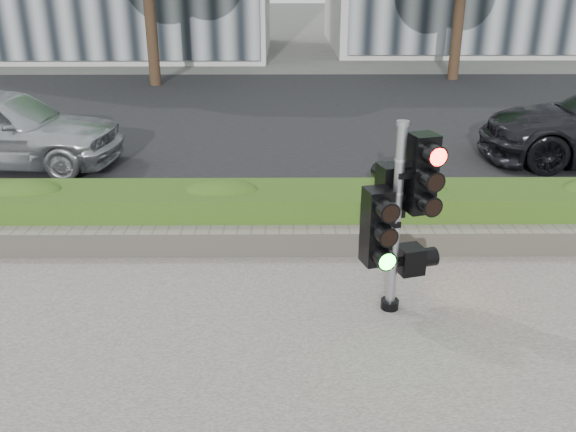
{
  "coord_description": "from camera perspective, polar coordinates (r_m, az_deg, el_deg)",
  "views": [
    {
      "loc": [
        -0.32,
        -5.6,
        3.67
      ],
      "look_at": [
        -0.27,
        0.6,
        1.1
      ],
      "focal_mm": 38.0,
      "sensor_mm": 36.0,
      "label": 1
    }
  ],
  "objects": [
    {
      "name": "hedge",
      "position": [
        8.8,
        1.66,
        0.45
      ],
      "size": [
        12.0,
        1.0,
        0.68
      ],
      "primitive_type": "cube",
      "color": "#5C8B2A",
      "rests_on": "sidewalk"
    },
    {
      "name": "road",
      "position": [
        16.03,
        0.72,
        9.29
      ],
      "size": [
        60.0,
        13.0,
        0.02
      ],
      "primitive_type": "cube",
      "color": "black",
      "rests_on": "ground"
    },
    {
      "name": "car_silver",
      "position": [
        12.95,
        -25.15,
        7.45
      ],
      "size": [
        4.57,
        2.11,
        1.52
      ],
      "primitive_type": "imported",
      "rotation": [
        0.0,
        0.0,
        1.5
      ],
      "color": "#AAAEB1",
      "rests_on": "road"
    },
    {
      "name": "ground",
      "position": [
        6.71,
        2.38,
        -10.73
      ],
      "size": [
        120.0,
        120.0,
        0.0
      ],
      "primitive_type": "plane",
      "color": "#51514C",
      "rests_on": "ground"
    },
    {
      "name": "stone_wall",
      "position": [
        8.27,
        1.8,
        -2.33
      ],
      "size": [
        12.0,
        0.32,
        0.34
      ],
      "primitive_type": "cube",
      "color": "gray",
      "rests_on": "sidewalk"
    },
    {
      "name": "traffic_signal",
      "position": [
        6.66,
        10.23,
        0.64
      ],
      "size": [
        0.79,
        0.67,
        2.18
      ],
      "rotation": [
        0.0,
        0.0,
        0.28
      ],
      "color": "black",
      "rests_on": "sidewalk"
    },
    {
      "name": "curb",
      "position": [
        9.47,
        1.52,
        0.07
      ],
      "size": [
        60.0,
        0.25,
        0.12
      ],
      "primitive_type": "cube",
      "color": "gray",
      "rests_on": "ground"
    }
  ]
}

